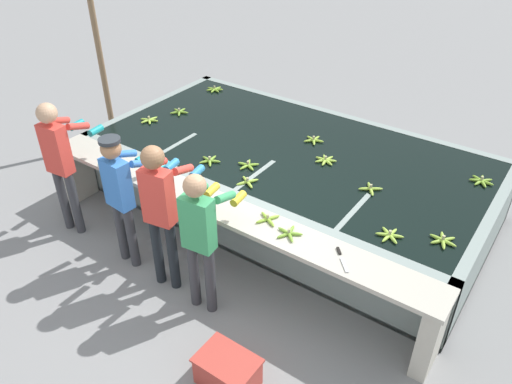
{
  "coord_description": "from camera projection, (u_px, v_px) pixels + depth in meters",
  "views": [
    {
      "loc": [
        2.92,
        -3.16,
        4.0
      ],
      "look_at": [
        0.0,
        0.98,
        0.6
      ],
      "focal_mm": 35.0,
      "sensor_mm": 36.0,
      "label": 1
    }
  ],
  "objects": [
    {
      "name": "work_ledge",
      "position": [
        217.0,
        221.0,
        5.57
      ],
      "size": [
        5.15,
        0.45,
        0.86
      ],
      "color": "#B7B2A3",
      "rests_on": "ground"
    },
    {
      "name": "banana_bunch_floating_5",
      "position": [
        247.0,
        182.0,
        5.78
      ],
      "size": [
        0.26,
        0.26,
        0.08
      ],
      "color": "#93BC3D",
      "rests_on": "wash_tank"
    },
    {
      "name": "banana_bunch_floating_2",
      "position": [
        443.0,
        240.0,
        4.9
      ],
      "size": [
        0.28,
        0.27,
        0.08
      ],
      "color": "#93BC3D",
      "rests_on": "wash_tank"
    },
    {
      "name": "support_post_left",
      "position": [
        99.0,
        49.0,
        7.54
      ],
      "size": [
        0.09,
        0.09,
        3.2
      ],
      "color": "#846647",
      "rests_on": "ground"
    },
    {
      "name": "banana_bunch_floating_10",
      "position": [
        481.0,
        181.0,
        5.8
      ],
      "size": [
        0.28,
        0.28,
        0.08
      ],
      "color": "#7FAD33",
      "rests_on": "wash_tank"
    },
    {
      "name": "banana_bunch_floating_8",
      "position": [
        314.0,
        140.0,
        6.64
      ],
      "size": [
        0.28,
        0.27,
        0.08
      ],
      "color": "#93BC3D",
      "rests_on": "wash_tank"
    },
    {
      "name": "banana_bunch_floating_9",
      "position": [
        325.0,
        160.0,
        6.2
      ],
      "size": [
        0.27,
        0.28,
        0.08
      ],
      "color": "#9EC642",
      "rests_on": "wash_tank"
    },
    {
      "name": "knife_0",
      "position": [
        341.0,
        256.0,
        4.72
      ],
      "size": [
        0.26,
        0.28,
        0.02
      ],
      "color": "silver",
      "rests_on": "work_ledge"
    },
    {
      "name": "banana_bunch_floating_11",
      "position": [
        390.0,
        235.0,
        4.96
      ],
      "size": [
        0.27,
        0.28,
        0.08
      ],
      "color": "#9EC642",
      "rests_on": "wash_tank"
    },
    {
      "name": "crate",
      "position": [
        228.0,
        371.0,
        4.48
      ],
      "size": [
        0.55,
        0.39,
        0.32
      ],
      "color": "#B73D33",
      "rests_on": "ground"
    },
    {
      "name": "worker_3",
      "position": [
        201.0,
        231.0,
        4.84
      ],
      "size": [
        0.46,
        0.73,
        1.65
      ],
      "color": "#38383D",
      "rests_on": "ground"
    },
    {
      "name": "banana_bunch_floating_7",
      "position": [
        215.0,
        89.0,
        8.11
      ],
      "size": [
        0.28,
        0.28,
        0.08
      ],
      "color": "#7FAD33",
      "rests_on": "wash_tank"
    },
    {
      "name": "banana_bunch_ledge_1",
      "position": [
        268.0,
        219.0,
        5.18
      ],
      "size": [
        0.26,
        0.26,
        0.08
      ],
      "color": "#8CB738",
      "rests_on": "work_ledge"
    },
    {
      "name": "banana_bunch_floating_3",
      "position": [
        371.0,
        189.0,
        5.66
      ],
      "size": [
        0.25,
        0.25,
        0.08
      ],
      "color": "#9EC642",
      "rests_on": "wash_tank"
    },
    {
      "name": "wash_tank",
      "position": [
        290.0,
        176.0,
        6.74
      ],
      "size": [
        5.15,
        2.68,
        0.86
      ],
      "color": "gray",
      "rests_on": "ground"
    },
    {
      "name": "banana_bunch_floating_0",
      "position": [
        248.0,
        165.0,
        6.1
      ],
      "size": [
        0.27,
        0.27,
        0.08
      ],
      "color": "#7FAD33",
      "rests_on": "wash_tank"
    },
    {
      "name": "banana_bunch_floating_1",
      "position": [
        210.0,
        161.0,
        6.19
      ],
      "size": [
        0.28,
        0.27,
        0.08
      ],
      "color": "#75A333",
      "rests_on": "wash_tank"
    },
    {
      "name": "banana_bunch_floating_6",
      "position": [
        149.0,
        120.0,
        7.15
      ],
      "size": [
        0.28,
        0.28,
        0.08
      ],
      "color": "#9EC642",
      "rests_on": "wash_tank"
    },
    {
      "name": "ground_plane",
      "position": [
        207.0,
        274.0,
        5.77
      ],
      "size": [
        80.0,
        80.0,
        0.0
      ],
      "primitive_type": "plane",
      "color": "gray",
      "rests_on": "ground"
    },
    {
      "name": "banana_bunch_floating_4",
      "position": [
        179.0,
        112.0,
        7.38
      ],
      "size": [
        0.28,
        0.27,
        0.08
      ],
      "color": "#75A333",
      "rests_on": "wash_tank"
    },
    {
      "name": "banana_bunch_ledge_2",
      "position": [
        289.0,
        233.0,
        4.98
      ],
      "size": [
        0.27,
        0.28,
        0.08
      ],
      "color": "#75A333",
      "rests_on": "work_ledge"
    },
    {
      "name": "worker_1",
      "position": [
        121.0,
        190.0,
        5.44
      ],
      "size": [
        0.44,
        0.73,
        1.63
      ],
      "color": "#38383D",
      "rests_on": "ground"
    },
    {
      "name": "worker_0",
      "position": [
        60.0,
        156.0,
        5.91
      ],
      "size": [
        0.46,
        0.74,
        1.75
      ],
      "color": "#38383D",
      "rests_on": "ground"
    },
    {
      "name": "banana_bunch_ledge_0",
      "position": [
        109.0,
        163.0,
        6.14
      ],
      "size": [
        0.28,
        0.28,
        0.08
      ],
      "color": "#8CB738",
      "rests_on": "work_ledge"
    },
    {
      "name": "worker_2",
      "position": [
        161.0,
        205.0,
        5.08
      ],
      "size": [
        0.48,
        0.74,
        1.75
      ],
      "color": "#1E2328",
      "rests_on": "ground"
    }
  ]
}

